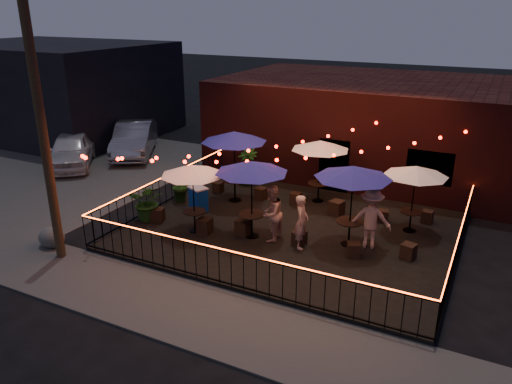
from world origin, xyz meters
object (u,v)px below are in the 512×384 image
Objects in this scene: utility_pole at (41,123)px; boulder at (52,237)px; cafe_table_4 at (353,173)px; cafe_table_2 at (252,168)px; cafe_table_3 at (320,146)px; cafe_table_0 at (192,171)px; cooler at (198,199)px; cafe_table_1 at (234,138)px; cafe_table_5 at (416,172)px.

boulder is at bearing 154.48° from utility_pole.
cafe_table_2 is at bearing -164.23° from cafe_table_4.
utility_pole is 3.36× the size of cafe_table_3.
cafe_table_0 is (2.67, 3.06, -1.83)m from utility_pole.
cafe_table_1 is at bearing 89.56° from cooler.
utility_pole is 3.01× the size of cafe_table_1.
cafe_table_2 is at bearing -148.49° from cafe_table_5.
utility_pole reaches higher than cafe_table_3.
cafe_table_1 is at bearing 161.19° from cafe_table_4.
cafe_table_2 reaches higher than cafe_table_3.
cafe_table_0 is 4.99m from cafe_table_3.
cafe_table_5 is at bearing 37.94° from cooler.
cafe_table_2 is 2.83× the size of cooler.
cafe_table_5 is at bearing 51.70° from cafe_table_4.
cafe_table_1 is 0.97× the size of cafe_table_4.
cafe_table_1 is 3.05× the size of cooler.
utility_pole is 10.92m from cafe_table_5.
cafe_table_3 is at bearing 49.07° from boulder.
cafe_table_2 is at bearing 14.32° from cafe_table_0.
cafe_table_2 is 3.37m from cooler.
cafe_table_0 is at bearing 48.86° from utility_pole.
cafe_table_5 is (1.46, 1.84, -0.29)m from cafe_table_4.
cooler is at bearing 58.56° from boulder.
cafe_table_3 is at bearing 25.37° from cafe_table_1.
cafe_table_2 is 5.09m from cafe_table_5.
utility_pole is 3.75m from boulder.
utility_pole is 9.27× the size of boulder.
utility_pole is 2.91× the size of cafe_table_4.
cafe_table_4 reaches higher than cafe_table_3.
cafe_table_4 is 3.16× the size of cooler.
cafe_table_0 is 4.87m from cafe_table_4.
cafe_table_4 is at bearing 15.21° from cafe_table_0.
cafe_table_2 is 6.44m from boulder.
boulder is at bearing -153.83° from cafe_table_4.
utility_pole reaches higher than cafe_table_1.
cooler is at bearing 177.64° from cafe_table_4.
cafe_table_1 is 6.32m from cafe_table_5.
cafe_table_1 is 5.13m from cafe_table_4.
cafe_table_1 is (2.51, 5.98, -1.46)m from utility_pole.
cafe_table_1 reaches higher than boulder.
cafe_table_5 is (8.81, 6.17, -1.86)m from utility_pole.
cafe_table_2 is 3.87m from cafe_table_3.
cooler is (-2.65, 1.04, -1.81)m from cafe_table_2.
cafe_table_3 reaches higher than cooler.
cooler is at bearing -166.97° from cafe_table_5.
cafe_table_1 is (-0.16, 2.93, 0.37)m from cafe_table_0.
cafe_table_2 is at bearing 38.13° from utility_pole.
cafe_table_3 is at bearing 58.35° from cafe_table_0.
cafe_table_5 is (6.31, 0.19, -0.40)m from cafe_table_1.
cafe_table_4 is 1.13× the size of cafe_table_5.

